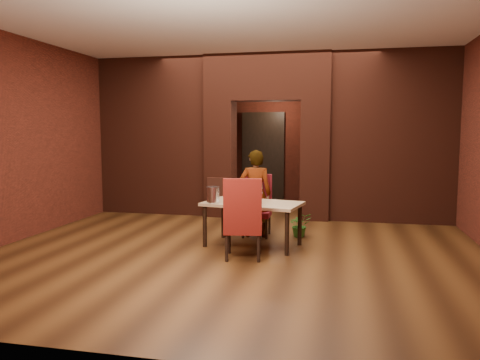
% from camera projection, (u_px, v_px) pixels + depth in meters
% --- Properties ---
extents(floor, '(8.00, 8.00, 0.00)m').
position_uv_depth(floor, '(247.00, 239.00, 7.43)').
color(floor, '#4A2A12').
rests_on(floor, ground).
extents(ceiling, '(7.00, 8.00, 0.04)m').
position_uv_depth(ceiling, '(247.00, 33.00, 7.10)').
color(ceiling, silver).
rests_on(ceiling, ground).
extents(wall_back, '(7.00, 0.04, 3.20)m').
position_uv_depth(wall_back, '(280.00, 136.00, 11.16)').
color(wall_back, maroon).
rests_on(wall_back, ground).
extents(wall_front, '(7.00, 0.04, 3.20)m').
position_uv_depth(wall_front, '(138.00, 147.00, 3.38)').
color(wall_front, maroon).
rests_on(wall_front, ground).
extents(wall_left, '(0.04, 8.00, 3.20)m').
position_uv_depth(wall_left, '(47.00, 138.00, 8.01)').
color(wall_left, maroon).
rests_on(wall_left, ground).
extents(pillar_left, '(0.55, 0.55, 2.30)m').
position_uv_depth(pillar_left, '(221.00, 159.00, 9.46)').
color(pillar_left, maroon).
rests_on(pillar_left, ground).
extents(pillar_right, '(0.55, 0.55, 2.30)m').
position_uv_depth(pillar_right, '(315.00, 160.00, 9.06)').
color(pillar_right, maroon).
rests_on(pillar_right, ground).
extents(lintel, '(2.45, 0.55, 0.90)m').
position_uv_depth(lintel, '(268.00, 78.00, 9.09)').
color(lintel, maroon).
rests_on(lintel, ground).
extents(wing_wall_left, '(2.28, 0.35, 3.20)m').
position_uv_depth(wing_wall_left, '(155.00, 137.00, 9.71)').
color(wing_wall_left, maroon).
rests_on(wing_wall_left, ground).
extents(wing_wall_right, '(2.28, 0.35, 3.20)m').
position_uv_depth(wing_wall_right, '(392.00, 137.00, 8.71)').
color(wing_wall_right, maroon).
rests_on(wing_wall_right, ground).
extents(vent_panel, '(0.40, 0.03, 0.50)m').
position_uv_depth(vent_panel, '(217.00, 190.00, 9.23)').
color(vent_panel, brown).
rests_on(vent_panel, ground).
extents(rear_door, '(0.90, 0.08, 2.10)m').
position_uv_depth(rear_door, '(263.00, 159.00, 11.24)').
color(rear_door, black).
rests_on(rear_door, ground).
extents(rear_door_frame, '(1.02, 0.04, 2.22)m').
position_uv_depth(rear_door_frame, '(263.00, 159.00, 11.20)').
color(rear_door_frame, black).
rests_on(rear_door_frame, ground).
extents(dining_table, '(1.53, 1.04, 0.66)m').
position_uv_depth(dining_table, '(253.00, 224.00, 6.98)').
color(dining_table, tan).
rests_on(dining_table, ground).
extents(chair_far, '(0.47, 0.47, 1.00)m').
position_uv_depth(chair_far, '(256.00, 206.00, 7.62)').
color(chair_far, maroon).
rests_on(chair_far, ground).
extents(chair_near, '(0.57, 0.57, 1.10)m').
position_uv_depth(chair_near, '(243.00, 218.00, 6.30)').
color(chair_near, maroon).
rests_on(chair_near, ground).
extents(person_seated, '(0.55, 0.40, 1.41)m').
position_uv_depth(person_seated, '(255.00, 194.00, 7.55)').
color(person_seated, white).
rests_on(person_seated, ground).
extents(wine_glass_a, '(0.07, 0.07, 0.18)m').
position_uv_depth(wine_glass_a, '(241.00, 196.00, 6.99)').
color(wine_glass_a, white).
rests_on(wine_glass_a, dining_table).
extents(wine_glass_b, '(0.09, 0.09, 0.21)m').
position_uv_depth(wine_glass_b, '(258.00, 195.00, 6.94)').
color(wine_glass_b, white).
rests_on(wine_glass_b, dining_table).
extents(wine_glass_c, '(0.07, 0.07, 0.18)m').
position_uv_depth(wine_glass_c, '(260.00, 197.00, 6.80)').
color(wine_glass_c, white).
rests_on(wine_glass_c, dining_table).
extents(tasting_sheet, '(0.37, 0.30, 0.00)m').
position_uv_depth(tasting_sheet, '(237.00, 203.00, 6.86)').
color(tasting_sheet, white).
rests_on(tasting_sheet, dining_table).
extents(wine_bucket, '(0.19, 0.19, 0.24)m').
position_uv_depth(wine_bucket, '(213.00, 195.00, 6.88)').
color(wine_bucket, '#B8B8BF').
rests_on(wine_bucket, dining_table).
extents(water_bottle, '(0.08, 0.08, 0.33)m').
position_uv_depth(water_bottle, '(230.00, 190.00, 7.02)').
color(water_bottle, white).
rests_on(water_bottle, dining_table).
extents(potted_plant, '(0.44, 0.41, 0.40)m').
position_uv_depth(potted_plant, '(300.00, 225.00, 7.59)').
color(potted_plant, '#28641D').
rests_on(potted_plant, ground).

